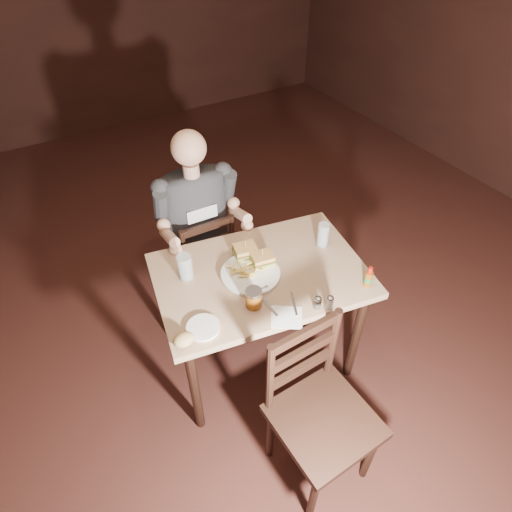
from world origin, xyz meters
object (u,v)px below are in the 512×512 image
chair_near (324,421)px  dinner_plate (250,274)px  chair_far (201,259)px  syrup_dispenser (254,298)px  glass_left (185,267)px  side_plate (203,328)px  main_table (261,285)px  glass_right (323,235)px  hot_sauce (369,277)px  diner (197,205)px

chair_near → dinner_plate: 0.79m
chair_far → syrup_dispenser: 0.90m
glass_left → syrup_dispenser: size_ratio=1.35×
chair_near → glass_left: bearing=104.4°
dinner_plate → side_plate: size_ratio=1.98×
main_table → glass_left: glass_left is taller
glass_right → glass_left: bearing=168.8°
main_table → chair_far: 0.68m
chair_far → side_plate: bearing=69.7°
main_table → side_plate: side_plate is taller
main_table → glass_right: size_ratio=8.28×
dinner_plate → syrup_dispenser: (-0.09, -0.19, 0.04)m
chair_near → glass_left: size_ratio=6.63×
chair_near → glass_left: 0.99m
glass_left → chair_far: bearing=60.3°
chair_near → dinner_plate: chair_near is taller
syrup_dispenser → hot_sauce: bearing=-7.5°
hot_sauce → main_table: bearing=140.2°
chair_near → diner: 1.35m
chair_far → glass_right: 0.89m
main_table → glass_left: (-0.35, 0.17, 0.16)m
chair_near → side_plate: chair_near is taller
chair_near → hot_sauce: bearing=33.8°
glass_left → glass_right: 0.77m
glass_left → dinner_plate: bearing=-28.9°
chair_far → side_plate: (-0.33, -0.80, 0.36)m
chair_far → hot_sauce: (0.51, -0.97, 0.42)m
glass_right → hot_sauce: size_ratio=1.17×
glass_right → hot_sauce: (0.01, -0.37, -0.01)m
diner → dinner_plate: 0.58m
chair_far → glass_left: 0.67m
chair_near → hot_sauce: size_ratio=7.58×
main_table → syrup_dispenser: (-0.15, -0.18, 0.14)m
main_table → syrup_dispenser: bearing=-129.5°
dinner_plate → glass_left: bearing=151.1°
chair_far → hot_sauce: hot_sauce is taller
syrup_dispenser → side_plate: bearing=-169.3°
glass_left → hot_sauce: (0.77, -0.52, -0.01)m
diner → dinner_plate: (0.03, -0.57, -0.10)m
diner → hot_sauce: diner is taller
main_table → chair_far: (-0.09, 0.62, -0.26)m
main_table → diner: size_ratio=1.33×
side_plate → dinner_plate: bearing=28.0°
chair_near → diner: bearing=88.1°
chair_far → glass_left: size_ratio=5.89×
glass_left → hot_sauce: 0.92m
chair_near → dinner_plate: bearing=85.7°
main_table → side_plate: bearing=-156.4°
diner → glass_left: 0.48m
chair_far → glass_left: glass_left is taller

